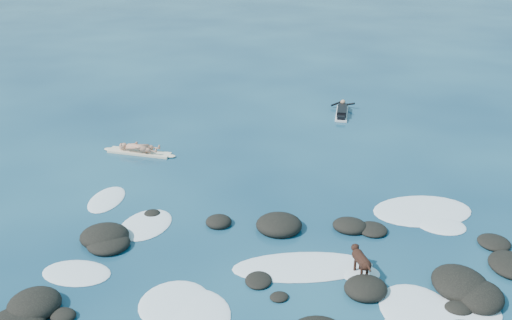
{
  "coord_description": "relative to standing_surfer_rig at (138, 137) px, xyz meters",
  "views": [
    {
      "loc": [
        -0.63,
        -14.78,
        9.12
      ],
      "look_at": [
        -1.15,
        4.0,
        0.9
      ],
      "focal_mm": 40.0,
      "sensor_mm": 36.0,
      "label": 1
    }
  ],
  "objects": [
    {
      "name": "reef_rocks",
      "position": [
        5.7,
        -8.41,
        -0.6
      ],
      "size": [
        14.47,
        7.02,
        0.61
      ],
      "color": "black",
      "rests_on": "ground"
    },
    {
      "name": "breaking_foam",
      "position": [
        6.46,
        -7.77,
        -0.71
      ],
      "size": [
        13.25,
        8.28,
        0.12
      ],
      "color": "white",
      "rests_on": "ground"
    },
    {
      "name": "paddling_surfer_rig",
      "position": [
        8.85,
        5.2,
        -0.55
      ],
      "size": [
        1.21,
        2.74,
        0.47
      ],
      "rotation": [
        0.0,
        0.0,
        1.42
      ],
      "color": "silver",
      "rests_on": "ground"
    },
    {
      "name": "dog",
      "position": [
        7.84,
        -8.27,
        -0.21
      ],
      "size": [
        0.52,
        1.19,
        0.77
      ],
      "rotation": [
        0.0,
        0.0,
        1.86
      ],
      "color": "black",
      "rests_on": "ground"
    },
    {
      "name": "ground",
      "position": [
        6.0,
        -6.58,
        -0.72
      ],
      "size": [
        160.0,
        160.0,
        0.0
      ],
      "primitive_type": "plane",
      "color": "#0A2642",
      "rests_on": "ground"
    },
    {
      "name": "standing_surfer_rig",
      "position": [
        0.0,
        0.0,
        0.0
      ],
      "size": [
        3.16,
        1.16,
        1.81
      ],
      "rotation": [
        0.0,
        0.0,
        -0.24
      ],
      "color": "beige",
      "rests_on": "ground"
    }
  ]
}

